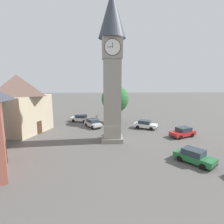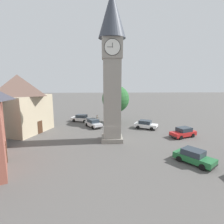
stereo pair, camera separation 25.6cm
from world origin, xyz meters
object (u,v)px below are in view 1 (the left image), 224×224
at_px(clock_tower, 112,56).
at_px(car_black_far, 183,132).
at_px(car_red_corner, 145,124).
at_px(pedestrian, 97,118).
at_px(car_blue_kerb, 93,123).
at_px(car_silver_kerb, 194,156).
at_px(car_white_side, 80,118).
at_px(building_corner_back, 19,103).
at_px(tree, 115,99).

bearing_deg(clock_tower, car_black_far, -173.99).
xyz_separation_m(clock_tower, car_red_corner, (-6.40, -6.28, -11.25)).
distance_m(car_black_far, pedestrian, 16.83).
height_order(car_blue_kerb, car_silver_kerb, same).
relative_size(car_white_side, building_corner_back, 0.43).
bearing_deg(car_black_far, pedestrian, -34.82).
height_order(clock_tower, car_blue_kerb, clock_tower).
bearing_deg(pedestrian, car_blue_kerb, 79.26).
xyz_separation_m(car_red_corner, pedestrian, (9.06, -4.50, 0.25)).
xyz_separation_m(car_red_corner, building_corner_back, (21.84, 1.03, 4.19)).
bearing_deg(car_silver_kerb, building_corner_back, -28.46).
height_order(car_black_far, pedestrian, pedestrian).
distance_m(car_silver_kerb, pedestrian, 21.56).
relative_size(car_red_corner, building_corner_back, 0.43).
distance_m(clock_tower, building_corner_back, 17.77).
bearing_deg(car_silver_kerb, clock_tower, -42.38).
xyz_separation_m(clock_tower, car_black_far, (-11.16, -1.17, -11.25)).
distance_m(clock_tower, car_black_far, 15.89).
relative_size(pedestrian, building_corner_back, 0.16).
xyz_separation_m(car_white_side, pedestrian, (-3.50, 1.51, 0.25)).
height_order(tree, building_corner_back, building_corner_back).
xyz_separation_m(pedestrian, tree, (-3.81, -0.12, 3.97)).
xyz_separation_m(car_silver_kerb, car_black_far, (-2.71, -8.88, 0.00)).
distance_m(car_red_corner, car_white_side, 13.92).
relative_size(clock_tower, car_red_corner, 4.62).
height_order(clock_tower, car_black_far, clock_tower).
bearing_deg(clock_tower, car_white_side, -63.39).
bearing_deg(building_corner_back, car_red_corner, -177.29).
xyz_separation_m(clock_tower, car_white_side, (6.16, -12.29, -11.25)).
xyz_separation_m(car_black_far, tree, (10.00, -9.72, 4.22)).
xyz_separation_m(tree, building_corner_back, (16.59, 5.65, -0.04)).
distance_m(car_black_far, building_corner_back, 27.23).
bearing_deg(pedestrian, tree, -178.24).
bearing_deg(car_blue_kerb, car_black_far, 155.58).
bearing_deg(car_black_far, tree, -44.18).
distance_m(car_blue_kerb, pedestrian, 3.13).
bearing_deg(car_white_side, clock_tower, 116.61).
xyz_separation_m(clock_tower, car_blue_kerb, (3.24, -7.71, -11.25)).
height_order(car_white_side, building_corner_back, building_corner_back).
bearing_deg(tree, car_silver_kerb, 111.40).
bearing_deg(tree, car_white_side, -10.79).
relative_size(car_blue_kerb, building_corner_back, 0.43).
xyz_separation_m(car_blue_kerb, pedestrian, (-0.58, -3.07, 0.25)).
relative_size(car_blue_kerb, car_silver_kerb, 1.02).
bearing_deg(car_black_far, building_corner_back, -8.70).
bearing_deg(car_silver_kerb, car_blue_kerb, -52.84).
distance_m(car_blue_kerb, tree, 6.87).
distance_m(car_white_side, tree, 8.55).
distance_m(car_silver_kerb, car_white_side, 24.76).
height_order(clock_tower, tree, clock_tower).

